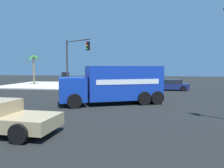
# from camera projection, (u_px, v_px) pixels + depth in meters

# --- Properties ---
(ground_plane) EXTENTS (100.00, 100.00, 0.00)m
(ground_plane) POSITION_uv_depth(u_px,v_px,m) (131.00, 102.00, 17.40)
(ground_plane) COLOR black
(sidewalk_corner_far) EXTENTS (12.27, 12.27, 0.14)m
(sidewalk_corner_far) POSITION_uv_depth(u_px,v_px,m) (50.00, 85.00, 32.97)
(sidewalk_corner_far) COLOR beige
(sidewalk_corner_far) RESTS_ON ground
(delivery_truck) EXTENTS (5.51, 8.03, 2.88)m
(delivery_truck) POSITION_uv_depth(u_px,v_px,m) (115.00, 84.00, 16.56)
(delivery_truck) COLOR #1438AD
(delivery_truck) RESTS_ON ground
(traffic_light_primary) EXTENTS (2.53, 3.72, 5.94)m
(traffic_light_primary) POSITION_uv_depth(u_px,v_px,m) (74.00, 56.00, 25.46)
(traffic_light_primary) COLOR #38383D
(traffic_light_primary) RESTS_ON sidewalk_corner_far
(sedan_navy) EXTENTS (2.30, 4.42, 1.31)m
(sedan_navy) POSITION_uv_depth(u_px,v_px,m) (170.00, 85.00, 26.14)
(sedan_navy) COLOR navy
(sedan_navy) RESTS_ON ground
(vending_machine_red) EXTENTS (1.17, 1.14, 1.85)m
(vending_machine_red) POSITION_uv_depth(u_px,v_px,m) (65.00, 78.00, 34.30)
(vending_machine_red) COLOR black
(vending_machine_red) RESTS_ON sidewalk_corner_far
(palm_tree_far) EXTENTS (2.60, 2.48, 4.56)m
(palm_tree_far) POSITION_uv_depth(u_px,v_px,m) (34.00, 64.00, 33.02)
(palm_tree_far) COLOR #7A6647
(palm_tree_far) RESTS_ON sidewalk_corner_far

